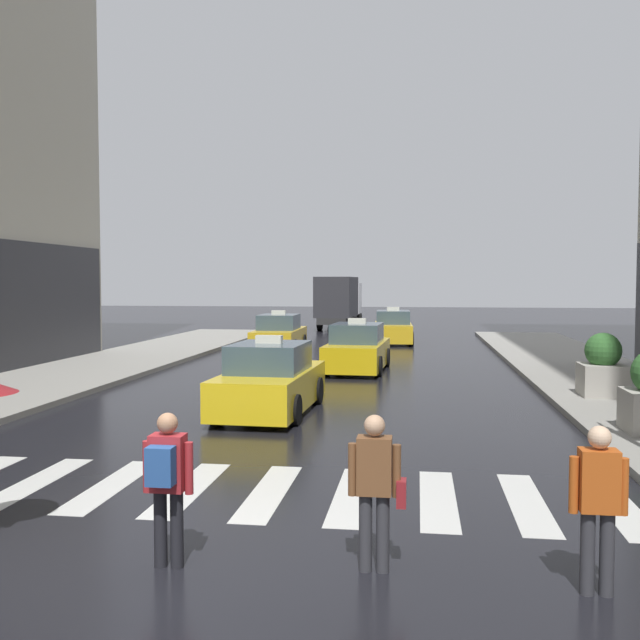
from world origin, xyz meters
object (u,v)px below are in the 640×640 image
(pedestrian_with_handbag, at_px, (376,483))
(planter_mid_block, at_px, (603,367))
(taxi_third, at_px, (279,335))
(taxi_second, at_px, (357,350))
(pedestrian_with_backpack, at_px, (167,477))
(taxi_fourth, at_px, (393,329))
(pedestrian_plain_coat, at_px, (598,499))
(taxi_lead, at_px, (270,382))
(box_truck, at_px, (339,300))

(pedestrian_with_handbag, xyz_separation_m, planter_mid_block, (5.06, 11.35, -0.06))
(pedestrian_with_handbag, bearing_deg, taxi_third, 103.59)
(taxi_second, xyz_separation_m, pedestrian_with_backpack, (-0.58, -16.93, 0.25))
(pedestrian_with_backpack, bearing_deg, taxi_third, 98.27)
(planter_mid_block, bearing_deg, pedestrian_with_handbag, -114.05)
(taxi_fourth, bearing_deg, pedestrian_plain_coat, -84.04)
(taxi_lead, distance_m, box_truck, 29.66)
(taxi_fourth, height_order, pedestrian_with_backpack, taxi_fourth)
(taxi_fourth, distance_m, pedestrian_plain_coat, 28.28)
(box_truck, xyz_separation_m, pedestrian_with_handbag, (4.64, -38.30, -0.92))
(pedestrian_with_backpack, bearing_deg, box_truck, 93.65)
(taxi_third, distance_m, taxi_fourth, 6.83)
(pedestrian_plain_coat, bearing_deg, box_truck, 99.98)
(taxi_lead, relative_size, taxi_second, 1.00)
(taxi_lead, relative_size, taxi_third, 1.01)
(taxi_third, bearing_deg, pedestrian_plain_coat, -71.66)
(planter_mid_block, bearing_deg, taxi_third, 132.42)
(box_truck, xyz_separation_m, planter_mid_block, (9.70, -26.95, -0.98))
(taxi_fourth, xyz_separation_m, box_truck, (-3.85, 10.44, 1.13))
(taxi_lead, bearing_deg, taxi_third, 100.33)
(box_truck, distance_m, pedestrian_plain_coat, 39.17)
(pedestrian_with_handbag, relative_size, planter_mid_block, 1.03)
(box_truck, bearing_deg, pedestrian_with_backpack, -86.35)
(taxi_lead, distance_m, pedestrian_plain_coat, 10.32)
(taxi_second, relative_size, planter_mid_block, 2.89)
(taxi_second, bearing_deg, pedestrian_with_backpack, -91.95)
(taxi_lead, xyz_separation_m, taxi_third, (-2.60, 14.26, 0.00))
(box_truck, bearing_deg, pedestrian_plain_coat, -80.02)
(box_truck, distance_m, pedestrian_with_handbag, 38.59)
(box_truck, bearing_deg, planter_mid_block, -70.20)
(taxi_lead, relative_size, taxi_fourth, 1.00)
(taxi_third, distance_m, planter_mid_block, 15.74)
(pedestrian_with_handbag, height_order, planter_mid_block, planter_mid_block)
(pedestrian_with_handbag, bearing_deg, taxi_second, 95.48)
(taxi_lead, height_order, box_truck, box_truck)
(pedestrian_with_backpack, bearing_deg, pedestrian_with_handbag, 5.76)
(taxi_fourth, height_order, planter_mid_block, taxi_fourth)
(pedestrian_plain_coat, bearing_deg, taxi_second, 102.48)
(taxi_lead, distance_m, taxi_second, 8.11)
(taxi_fourth, relative_size, pedestrian_plain_coat, 2.79)
(taxi_lead, xyz_separation_m, pedestrian_with_handbag, (2.95, -8.70, 0.21))
(taxi_fourth, bearing_deg, box_truck, 110.26)
(taxi_second, bearing_deg, taxi_fourth, 85.79)
(pedestrian_with_backpack, height_order, pedestrian_with_handbag, same)
(taxi_lead, distance_m, pedestrian_with_backpack, 8.96)
(taxi_second, relative_size, box_truck, 0.61)
(taxi_second, bearing_deg, box_truck, 97.99)
(box_truck, relative_size, pedestrian_with_handbag, 4.60)
(pedestrian_with_handbag, bearing_deg, pedestrian_with_backpack, -174.24)
(taxi_lead, distance_m, taxi_third, 14.49)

